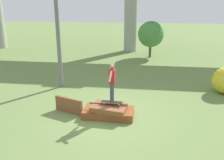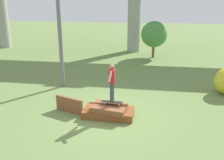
# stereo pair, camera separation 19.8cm
# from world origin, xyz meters

# --- Properties ---
(ground_plane) EXTENTS (80.00, 80.00, 0.00)m
(ground_plane) POSITION_xyz_m (0.00, 0.00, 0.00)
(ground_plane) COLOR olive
(scrap_pile) EXTENTS (1.95, 1.10, 0.55)m
(scrap_pile) POSITION_xyz_m (0.01, -0.02, 0.22)
(scrap_pile) COLOR brown
(scrap_pile) RESTS_ON ground_plane
(scrap_plank_loose) EXTENTS (1.22, 0.55, 0.63)m
(scrap_plank_loose) POSITION_xyz_m (-1.62, 0.12, 0.31)
(scrap_plank_loose) COLOR brown
(scrap_plank_loose) RESTS_ON ground_plane
(skateboard) EXTENTS (0.83, 0.25, 0.09)m
(skateboard) POSITION_xyz_m (0.14, -0.03, 0.63)
(skateboard) COLOR black
(skateboard) RESTS_ON scrap_pile
(skater) EXTENTS (0.23, 1.12, 1.46)m
(skater) POSITION_xyz_m (0.14, -0.03, 1.47)
(skater) COLOR #383D4C
(skater) RESTS_ON skateboard
(utility_pole) EXTENTS (1.30, 0.20, 8.34)m
(utility_pole) POSITION_xyz_m (-2.93, 3.08, 4.30)
(utility_pole) COLOR slate
(utility_pole) RESTS_ON ground_plane
(tree_behind_left) EXTENTS (1.97, 1.97, 2.78)m
(tree_behind_left) POSITION_xyz_m (1.70, 10.66, 1.79)
(tree_behind_left) COLOR brown
(tree_behind_left) RESTS_ON ground_plane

